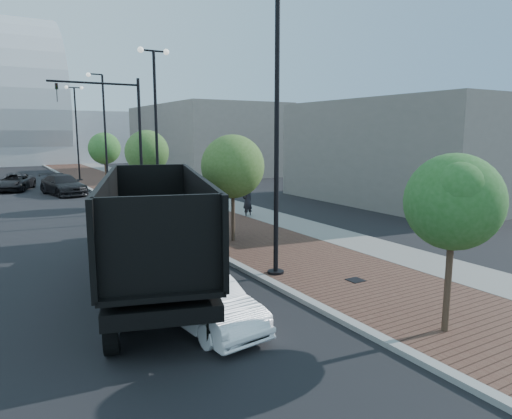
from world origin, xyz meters
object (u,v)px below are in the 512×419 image
white_sedan (204,301)px  dark_car_mid (14,182)px  pedestrian (247,201)px  dump_truck (153,222)px

white_sedan → dark_car_mid: (-2.32, 33.47, 0.05)m
dark_car_mid → pedestrian: size_ratio=2.59×
dark_car_mid → pedestrian: 23.51m
dump_truck → white_sedan: dump_truck is taller
white_sedan → pedestrian: pedestrian is taller
dump_truck → dark_car_mid: size_ratio=2.68×
white_sedan → dark_car_mid: 33.55m
white_sedan → dump_truck: bearing=75.6°
dark_car_mid → pedestrian: bearing=-43.4°
dump_truck → pedestrian: bearing=55.4°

